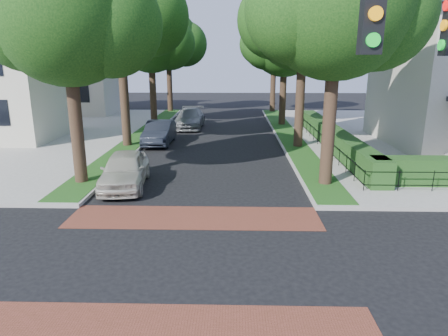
{
  "coord_description": "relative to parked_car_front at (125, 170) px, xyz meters",
  "views": [
    {
      "loc": [
        1.42,
        -10.16,
        5.48
      ],
      "look_at": [
        1.05,
        4.14,
        1.6
      ],
      "focal_mm": 32.0,
      "sensor_mm": 36.0,
      "label": 1
    }
  ],
  "objects": [
    {
      "name": "ground",
      "position": [
        3.43,
        -6.76,
        -0.79
      ],
      "size": [
        120.0,
        120.0,
        0.0
      ],
      "primitive_type": "plane",
      "color": "black",
      "rests_on": "ground"
    },
    {
      "name": "crosswalk_far",
      "position": [
        3.43,
        -3.56,
        -0.78
      ],
      "size": [
        9.0,
        2.2,
        0.01
      ],
      "primitive_type": "cube",
      "color": "brown",
      "rests_on": "ground"
    },
    {
      "name": "crosswalk_near",
      "position": [
        3.43,
        -9.96,
        -0.78
      ],
      "size": [
        9.0,
        2.2,
        0.01
      ],
      "primitive_type": "cube",
      "color": "brown",
      "rests_on": "ground"
    },
    {
      "name": "grass_strip_ne",
      "position": [
        8.83,
        12.34,
        -0.63
      ],
      "size": [
        1.6,
        29.8,
        0.02
      ],
      "primitive_type": "cube",
      "color": "#134012",
      "rests_on": "sidewalk_ne"
    },
    {
      "name": "grass_strip_nw",
      "position": [
        -1.97,
        12.34,
        -0.63
      ],
      "size": [
        1.6,
        29.8,
        0.02
      ],
      "primitive_type": "cube",
      "color": "#134012",
      "rests_on": "sidewalk_nw"
    },
    {
      "name": "tree_right_near",
      "position": [
        9.03,
        0.48,
        6.84
      ],
      "size": [
        7.75,
        6.67,
        10.66
      ],
      "color": "black",
      "rests_on": "sidewalk_ne"
    },
    {
      "name": "tree_right_mid",
      "position": [
        9.04,
        8.49,
        7.2
      ],
      "size": [
        8.25,
        7.09,
        11.22
      ],
      "color": "black",
      "rests_on": "sidewalk_ne"
    },
    {
      "name": "tree_right_far",
      "position": [
        9.02,
        17.47,
        6.12
      ],
      "size": [
        7.25,
        6.23,
        9.74
      ],
      "color": "black",
      "rests_on": "sidewalk_ne"
    },
    {
      "name": "tree_right_back",
      "position": [
        9.03,
        26.47,
        6.48
      ],
      "size": [
        7.5,
        6.45,
        10.2
      ],
      "color": "black",
      "rests_on": "sidewalk_ne"
    },
    {
      "name": "tree_left_near",
      "position": [
        -1.97,
        0.47,
        6.48
      ],
      "size": [
        7.5,
        6.45,
        10.2
      ],
      "color": "black",
      "rests_on": "sidewalk_nw"
    },
    {
      "name": "tree_left_mid",
      "position": [
        -1.97,
        8.49,
        7.56
      ],
      "size": [
        8.0,
        6.88,
        11.48
      ],
      "color": "black",
      "rests_on": "sidewalk_nw"
    },
    {
      "name": "tree_left_far",
      "position": [
        -1.98,
        17.46,
        6.33
      ],
      "size": [
        7.0,
        6.02,
        9.86
      ],
      "color": "black",
      "rests_on": "sidewalk_nw"
    },
    {
      "name": "tree_left_back",
      "position": [
        -1.97,
        26.48,
        6.62
      ],
      "size": [
        7.75,
        6.66,
        10.44
      ],
      "color": "black",
      "rests_on": "sidewalk_nw"
    },
    {
      "name": "hedge_main_road",
      "position": [
        11.13,
        8.24,
        -0.04
      ],
      "size": [
        1.0,
        18.0,
        1.2
      ],
      "primitive_type": "cube",
      "color": "#194618",
      "rests_on": "sidewalk_ne"
    },
    {
      "name": "fence_main_road",
      "position": [
        10.33,
        8.24,
        -0.19
      ],
      "size": [
        0.06,
        18.0,
        0.9
      ],
      "primitive_type": null,
      "color": "black",
      "rests_on": "sidewalk_ne"
    },
    {
      "name": "house_left_far",
      "position": [
        -12.07,
        25.24,
        4.25
      ],
      "size": [
        10.0,
        9.0,
        10.14
      ],
      "color": "beige",
      "rests_on": "sidewalk_nw"
    },
    {
      "name": "parked_car_front",
      "position": [
        0.0,
        0.0,
        0.0
      ],
      "size": [
        2.34,
        4.8,
        1.58
      ],
      "primitive_type": "imported",
      "rotation": [
        0.0,
        0.0,
        0.11
      ],
      "color": "#BAB7A7",
      "rests_on": "ground"
    },
    {
      "name": "parked_car_middle",
      "position": [
        -0.17,
        9.41,
        -0.01
      ],
      "size": [
        1.66,
        4.72,
        1.55
      ],
      "primitive_type": "imported",
      "rotation": [
        0.0,
        0.0,
        -0.0
      ],
      "color": "black",
      "rests_on": "ground"
    },
    {
      "name": "parked_car_rear",
      "position": [
        1.13,
        16.09,
        0.0
      ],
      "size": [
        2.31,
        5.49,
        1.58
      ],
      "primitive_type": "imported",
      "rotation": [
        0.0,
        0.0,
        -0.02
      ],
      "color": "slate",
      "rests_on": "ground"
    }
  ]
}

